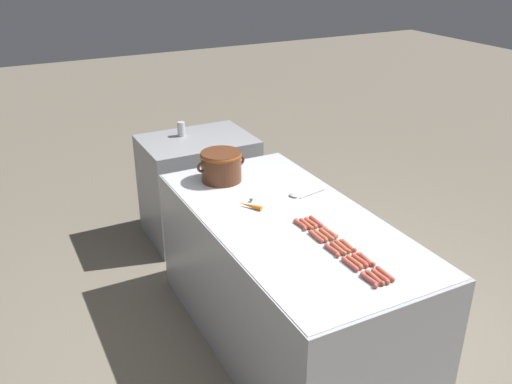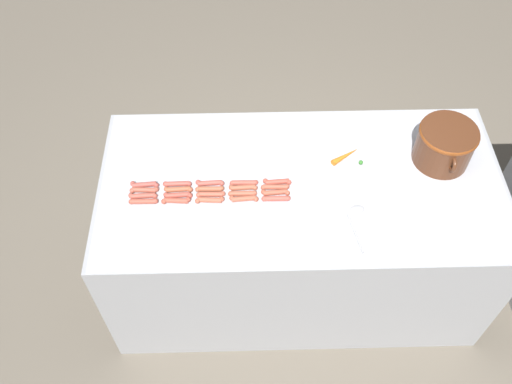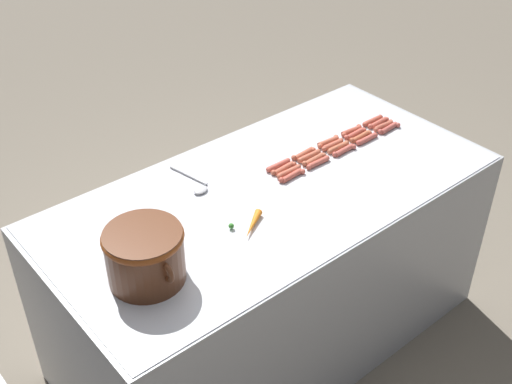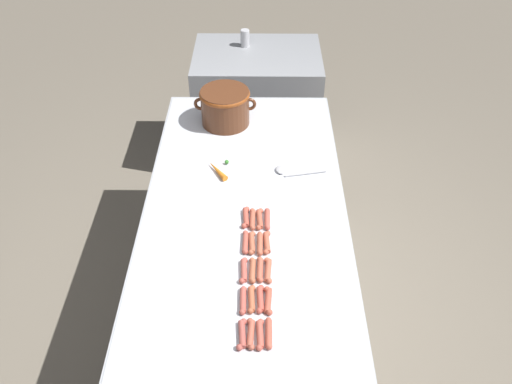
# 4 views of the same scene
# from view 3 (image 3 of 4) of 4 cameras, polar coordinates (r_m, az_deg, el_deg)

# --- Properties ---
(ground_plane) EXTENTS (20.00, 20.00, 0.00)m
(ground_plane) POSITION_cam_3_polar(r_m,az_deg,el_deg) (3.43, 1.14, -12.31)
(ground_plane) COLOR #756B5B
(griddle_counter) EXTENTS (0.99, 2.01, 0.92)m
(griddle_counter) POSITION_cam_3_polar(r_m,az_deg,el_deg) (3.11, 1.24, -6.65)
(griddle_counter) COLOR #ADAFB5
(griddle_counter) RESTS_ON ground_plane
(hot_dog_0) EXTENTS (0.03, 0.14, 0.03)m
(hot_dog_0) POSITION_cam_3_polar(r_m,az_deg,el_deg) (3.30, 11.49, 5.47)
(hot_dog_0) COLOR #B14F45
(hot_dog_0) RESTS_ON griddle_counter
(hot_dog_1) EXTENTS (0.03, 0.14, 0.03)m
(hot_dog_1) POSITION_cam_3_polar(r_m,az_deg,el_deg) (3.19, 9.64, 4.57)
(hot_dog_1) COLOR #B75146
(hot_dog_1) RESTS_ON griddle_counter
(hot_dog_2) EXTENTS (0.03, 0.14, 0.03)m
(hot_dog_2) POSITION_cam_3_polar(r_m,az_deg,el_deg) (3.09, 7.67, 3.62)
(hot_dog_2) COLOR #BA5347
(hot_dog_2) RESTS_ON griddle_counter
(hot_dog_3) EXTENTS (0.03, 0.14, 0.03)m
(hot_dog_3) POSITION_cam_3_polar(r_m,az_deg,el_deg) (2.98, 5.43, 2.57)
(hot_dog_3) COLOR #B55142
(hot_dog_3) RESTS_ON griddle_counter
(hot_dog_4) EXTENTS (0.03, 0.14, 0.03)m
(hot_dog_4) POSITION_cam_3_polar(r_m,az_deg,el_deg) (2.89, 3.13, 1.43)
(hot_dog_4) COLOR #BA5040
(hot_dog_4) RESTS_ON griddle_counter
(hot_dog_5) EXTENTS (0.03, 0.14, 0.03)m
(hot_dog_5) POSITION_cam_3_polar(r_m,az_deg,el_deg) (3.32, 11.04, 5.68)
(hot_dog_5) COLOR #B25743
(hot_dog_5) RESTS_ON griddle_counter
(hot_dog_6) EXTENTS (0.03, 0.14, 0.03)m
(hot_dog_6) POSITION_cam_3_polar(r_m,az_deg,el_deg) (3.21, 9.10, 4.78)
(hot_dog_6) COLOR #B65D3D
(hot_dog_6) RESTS_ON griddle_counter
(hot_dog_7) EXTENTS (0.03, 0.14, 0.03)m
(hot_dog_7) POSITION_cam_3_polar(r_m,az_deg,el_deg) (3.11, 7.18, 3.89)
(hot_dog_7) COLOR #B05D40
(hot_dog_7) RESTS_ON griddle_counter
(hot_dog_8) EXTENTS (0.03, 0.14, 0.03)m
(hot_dog_8) POSITION_cam_3_polar(r_m,az_deg,el_deg) (3.00, 5.09, 2.83)
(hot_dog_8) COLOR #B15D42
(hot_dog_8) RESTS_ON griddle_counter
(hot_dog_9) EXTENTS (0.03, 0.14, 0.03)m
(hot_dog_9) POSITION_cam_3_polar(r_m,az_deg,el_deg) (2.91, 2.89, 1.78)
(hot_dog_9) COLOR #B45942
(hot_dog_9) RESTS_ON griddle_counter
(hot_dog_10) EXTENTS (0.03, 0.14, 0.03)m
(hot_dog_10) POSITION_cam_3_polar(r_m,az_deg,el_deg) (3.34, 10.61, 5.94)
(hot_dog_10) COLOR #BA5545
(hot_dog_10) RESTS_ON griddle_counter
(hot_dog_11) EXTENTS (0.03, 0.14, 0.03)m
(hot_dog_11) POSITION_cam_3_polar(r_m,az_deg,el_deg) (3.22, 8.64, 5.03)
(hot_dog_11) COLOR #B84F41
(hot_dog_11) RESTS_ON griddle_counter
(hot_dog_12) EXTENTS (0.03, 0.14, 0.03)m
(hot_dog_12) POSITION_cam_3_polar(r_m,az_deg,el_deg) (3.12, 6.68, 4.11)
(hot_dog_12) COLOR #BC5944
(hot_dog_12) RESTS_ON griddle_counter
(hot_dog_13) EXTENTS (0.03, 0.14, 0.03)m
(hot_dog_13) POSITION_cam_3_polar(r_m,az_deg,el_deg) (3.03, 4.66, 3.14)
(hot_dog_13) COLOR #B55B42
(hot_dog_13) RESTS_ON griddle_counter
(hot_dog_14) EXTENTS (0.03, 0.14, 0.03)m
(hot_dog_14) POSITION_cam_3_polar(r_m,az_deg,el_deg) (2.93, 2.44, 2.06)
(hot_dog_14) COLOR #B85840
(hot_dog_14) RESTS_ON griddle_counter
(hot_dog_15) EXTENTS (0.03, 0.14, 0.03)m
(hot_dog_15) POSITION_cam_3_polar(r_m,az_deg,el_deg) (3.35, 10.12, 6.13)
(hot_dog_15) COLOR #B6523F
(hot_dog_15) RESTS_ON griddle_counter
(hot_dog_16) EXTENTS (0.03, 0.14, 0.03)m
(hot_dog_16) POSITION_cam_3_polar(r_m,az_deg,el_deg) (3.25, 8.31, 5.30)
(hot_dog_16) COLOR #B5513D
(hot_dog_16) RESTS_ON griddle_counter
(hot_dog_17) EXTENTS (0.03, 0.14, 0.03)m
(hot_dog_17) POSITION_cam_3_polar(r_m,az_deg,el_deg) (3.14, 6.30, 4.38)
(hot_dog_17) COLOR #BB5B42
(hot_dog_17) RESTS_ON griddle_counter
(hot_dog_18) EXTENTS (0.03, 0.14, 0.03)m
(hot_dog_18) POSITION_cam_3_polar(r_m,az_deg,el_deg) (3.04, 4.17, 3.34)
(hot_dog_18) COLOR #B95A41
(hot_dog_18) RESTS_ON griddle_counter
(hot_dog_19) EXTENTS (0.03, 0.14, 0.03)m
(hot_dog_19) POSITION_cam_3_polar(r_m,az_deg,el_deg) (2.95, 1.95, 2.35)
(hot_dog_19) COLOR #BD5345
(hot_dog_19) RESTS_ON griddle_counter
(bean_pot) EXTENTS (0.36, 0.29, 0.21)m
(bean_pot) POSITION_cam_3_polar(r_m,az_deg,el_deg) (2.34, -9.67, -5.27)
(bean_pot) COLOR #562D19
(bean_pot) RESTS_ON griddle_counter
(serving_spoon) EXTENTS (0.27, 0.09, 0.02)m
(serving_spoon) POSITION_cam_3_polar(r_m,az_deg,el_deg) (2.84, -5.20, 0.61)
(serving_spoon) COLOR #B7B7BC
(serving_spoon) RESTS_ON griddle_counter
(carrot) EXTENTS (0.12, 0.16, 0.03)m
(carrot) POSITION_cam_3_polar(r_m,az_deg,el_deg) (2.60, -0.41, -2.85)
(carrot) COLOR orange
(carrot) RESTS_ON griddle_counter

